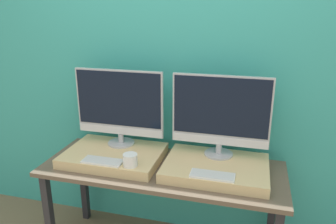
{
  "coord_description": "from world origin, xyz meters",
  "views": [
    {
      "loc": [
        0.56,
        -1.61,
        1.76
      ],
      "look_at": [
        0.0,
        0.46,
        1.06
      ],
      "focal_mm": 35.0,
      "sensor_mm": 36.0,
      "label": 1
    }
  ],
  "objects_px": {
    "keyboard_left": "(103,161)",
    "mug": "(130,160)",
    "monitor_left": "(119,105)",
    "monitor_right": "(221,114)",
    "keyboard_right": "(212,175)"
  },
  "relations": [
    {
      "from": "monitor_right",
      "to": "keyboard_right",
      "type": "relative_size",
      "value": 2.43
    },
    {
      "from": "mug",
      "to": "monitor_left",
      "type": "bearing_deg",
      "value": 122.12
    },
    {
      "from": "keyboard_left",
      "to": "keyboard_right",
      "type": "xyz_separation_m",
      "value": [
        0.72,
        0.0,
        0.0
      ]
    },
    {
      "from": "monitor_left",
      "to": "mug",
      "type": "distance_m",
      "value": 0.45
    },
    {
      "from": "mug",
      "to": "keyboard_right",
      "type": "height_order",
      "value": "mug"
    },
    {
      "from": "monitor_left",
      "to": "keyboard_left",
      "type": "bearing_deg",
      "value": -90.0
    },
    {
      "from": "monitor_left",
      "to": "keyboard_right",
      "type": "distance_m",
      "value": 0.84
    },
    {
      "from": "keyboard_right",
      "to": "monitor_left",
      "type": "bearing_deg",
      "value": 156.66
    },
    {
      "from": "monitor_left",
      "to": "keyboard_left",
      "type": "distance_m",
      "value": 0.43
    },
    {
      "from": "keyboard_left",
      "to": "monitor_right",
      "type": "distance_m",
      "value": 0.84
    },
    {
      "from": "keyboard_left",
      "to": "mug",
      "type": "xyz_separation_m",
      "value": [
        0.2,
        0.0,
        0.03
      ]
    },
    {
      "from": "monitor_left",
      "to": "keyboard_left",
      "type": "height_order",
      "value": "monitor_left"
    },
    {
      "from": "keyboard_right",
      "to": "monitor_right",
      "type": "bearing_deg",
      "value": 90.0
    },
    {
      "from": "keyboard_left",
      "to": "mug",
      "type": "relative_size",
      "value": 2.88
    },
    {
      "from": "keyboard_left",
      "to": "keyboard_right",
      "type": "relative_size",
      "value": 1.0
    }
  ]
}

